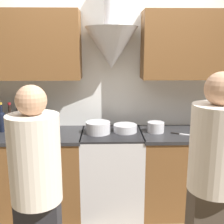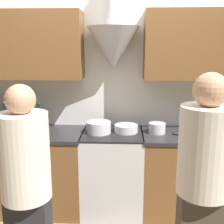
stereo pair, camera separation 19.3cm
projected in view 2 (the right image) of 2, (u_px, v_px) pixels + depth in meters
wall_back at (111, 75)px, 3.11m from camera, size 8.40×0.55×2.60m
counter_left at (21, 170)px, 3.12m from camera, size 1.41×0.62×0.89m
counter_right at (199, 173)px, 3.03m from camera, size 1.25×0.62×0.89m
stove_range at (112, 171)px, 3.07m from camera, size 0.65×0.60×0.89m
wine_bottle_5 at (6, 118)px, 3.08m from camera, size 0.08×0.08×0.32m
wine_bottle_6 at (14, 118)px, 3.08m from camera, size 0.08×0.08×0.31m
wine_bottle_7 at (22, 118)px, 3.07m from camera, size 0.07×0.07×0.33m
wine_bottle_8 at (30, 117)px, 3.05m from camera, size 0.07×0.07×0.35m
wine_bottle_9 at (40, 119)px, 3.06m from camera, size 0.07×0.07×0.31m
stock_pot at (99, 127)px, 2.97m from camera, size 0.26×0.26×0.12m
mixing_bowl at (126, 128)px, 3.00m from camera, size 0.25×0.25×0.08m
orange_fruit at (212, 130)px, 2.94m from camera, size 0.08×0.08×0.08m
saucepan at (157, 128)px, 2.96m from camera, size 0.18×0.18×0.11m
chefs_knife at (184, 136)px, 2.86m from camera, size 0.23×0.13×0.01m
person_foreground_left at (27, 190)px, 1.84m from camera, size 0.32×0.32×1.56m
person_foreground_right at (203, 190)px, 1.74m from camera, size 0.33×0.33×1.64m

